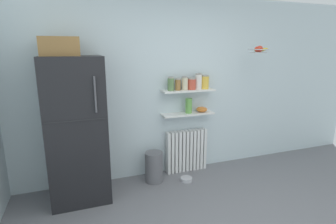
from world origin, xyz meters
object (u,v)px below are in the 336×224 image
storage_jar_5 (205,82)px  refrigerator (76,127)px  trash_bin (154,167)px  hanging_fruit_basket (259,50)px  storage_jar_1 (178,84)px  shelf_bowl (202,109)px  storage_jar_3 (192,84)px  radiator (186,151)px  vase (189,106)px  storage_jar_4 (199,81)px  pet_food_bowl (186,179)px  storage_jar_2 (185,83)px  storage_jar_0 (171,84)px

storage_jar_5 → refrigerator: bearing=-173.5°
trash_bin → hanging_fruit_basket: (1.56, -0.13, 1.63)m
storage_jar_1 → shelf_bowl: size_ratio=1.02×
storage_jar_1 → hanging_fruit_basket: hanging_fruit_basket is taller
storage_jar_3 → shelf_bowl: bearing=0.0°
radiator → storage_jar_3: bearing=-28.9°
refrigerator → vase: bearing=7.5°
storage_jar_4 → hanging_fruit_basket: hanging_fruit_basket is taller
pet_food_bowl → hanging_fruit_basket: hanging_fruit_basket is taller
storage_jar_2 → storage_jar_3: 0.11m
storage_jar_0 → storage_jar_5: (0.54, 0.00, 0.00)m
hanging_fruit_basket → storage_jar_3: bearing=163.7°
storage_jar_4 → pet_food_bowl: (-0.30, -0.30, -1.38)m
refrigerator → storage_jar_0: (1.31, 0.21, 0.44)m
storage_jar_0 → storage_jar_5: bearing=0.0°
storage_jar_0 → hanging_fruit_basket: size_ratio=0.66×
vase → hanging_fruit_basket: bearing=-15.6°
storage_jar_4 → trash_bin: storage_jar_4 is taller
storage_jar_0 → pet_food_bowl: (0.13, -0.30, -1.36)m
storage_jar_4 → trash_bin: (-0.74, -0.14, -1.18)m
storage_jar_4 → vase: size_ratio=1.05×
storage_jar_2 → pet_food_bowl: storage_jar_2 is taller
storage_jar_0 → vase: 0.44m
storage_jar_3 → vase: size_ratio=0.77×
storage_jar_2 → storage_jar_5: storage_jar_5 is taller
storage_jar_1 → vase: size_ratio=0.78×
vase → storage_jar_3: bearing=-0.0°
radiator → trash_bin: radiator is taller
storage_jar_1 → hanging_fruit_basket: (1.14, -0.27, 0.48)m
storage_jar_1 → trash_bin: (-0.42, -0.14, -1.15)m
storage_jar_3 → hanging_fruit_basket: size_ratio=0.57×
storage_jar_2 → trash_bin: 1.28m
storage_jar_3 → pet_food_bowl: (-0.19, -0.30, -1.35)m
hanging_fruit_basket → vase: bearing=164.4°
storage_jar_1 → vase: 0.37m
storage_jar_0 → hanging_fruit_basket: (1.25, -0.27, 0.47)m
storage_jar_0 → vase: storage_jar_0 is taller
storage_jar_2 → shelf_bowl: size_ratio=1.15×
storage_jar_5 → shelf_bowl: storage_jar_5 is taller
storage_jar_4 → vase: (-0.15, 0.00, -0.36)m
refrigerator → storage_jar_5: refrigerator is taller
storage_jar_1 → storage_jar_2: bearing=-0.0°
storage_jar_2 → hanging_fruit_basket: size_ratio=0.65×
storage_jar_5 → hanging_fruit_basket: 0.89m
radiator → storage_jar_4: storage_jar_4 is taller
storage_jar_0 → storage_jar_2: bearing=-0.0°
refrigerator → storage_jar_0: bearing=9.1°
refrigerator → hanging_fruit_basket: 2.71m
radiator → storage_jar_0: bearing=-173.7°
storage_jar_5 → storage_jar_4: bearing=-180.0°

